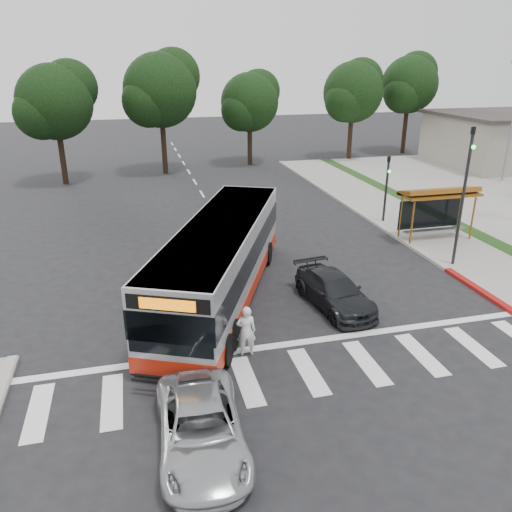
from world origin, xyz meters
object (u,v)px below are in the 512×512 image
object	(u,v)px
transit_bus	(221,262)
pedestrian	(246,331)
dark_sedan	(334,291)
silver_suv_south	(201,428)

from	to	relation	value
transit_bus	pedestrian	bearing A→B (deg)	-65.82
dark_sedan	silver_suv_south	size ratio (longest dim) A/B	0.98
dark_sedan	transit_bus	bearing A→B (deg)	149.12
dark_sedan	pedestrian	bearing A→B (deg)	-155.65
pedestrian	transit_bus	bearing A→B (deg)	-83.30
pedestrian	dark_sedan	size ratio (longest dim) A/B	0.40
transit_bus	dark_sedan	size ratio (longest dim) A/B	2.78
transit_bus	pedestrian	xyz separation A→B (m)	(0.00, -4.40, -0.71)
transit_bus	dark_sedan	world-z (taller)	transit_bus
dark_sedan	silver_suv_south	distance (m)	9.04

